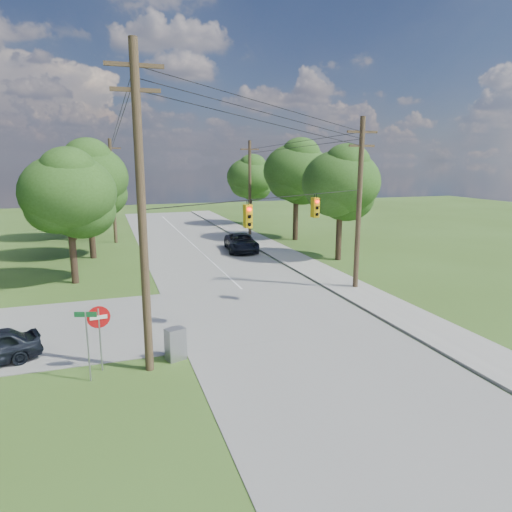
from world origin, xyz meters
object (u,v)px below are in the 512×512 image
object	(u,v)px
pole_north_e	(250,188)
do_not_enter_sign	(99,324)
pole_ne	(359,202)
pole_north_w	(113,190)
pole_sw	(142,209)
control_cabinet	(175,344)
car_main_north	(241,242)

from	to	relation	value
pole_north_e	do_not_enter_sign	world-z (taller)	pole_north_e
pole_ne	pole_north_w	bearing A→B (deg)	122.29
pole_sw	control_cabinet	bearing A→B (deg)	28.61
pole_ne	do_not_enter_sign	distance (m)	17.20
pole_north_e	car_main_north	xyz separation A→B (m)	(-3.40, -8.13, -4.33)
control_cabinet	do_not_enter_sign	size ratio (longest dim) A/B	0.52
pole_ne	pole_north_w	distance (m)	26.03
pole_north_e	car_main_north	bearing A→B (deg)	-112.70
car_main_north	pole_north_e	bearing A→B (deg)	75.23
pole_north_e	do_not_enter_sign	xyz separation A→B (m)	(-15.24, -29.10, -3.26)
pole_north_w	control_cabinet	size ratio (longest dim) A/B	7.49
pole_sw	pole_north_e	size ratio (longest dim) A/B	1.20
pole_ne	car_main_north	size ratio (longest dim) A/B	1.89
pole_ne	pole_north_e	bearing A→B (deg)	90.00
pole_sw	car_main_north	distance (m)	24.34
pole_ne	pole_sw	bearing A→B (deg)	-150.62
pole_north_e	pole_north_w	world-z (taller)	same
pole_ne	car_main_north	world-z (taller)	pole_ne
pole_north_e	control_cabinet	distance (m)	31.85
car_main_north	control_cabinet	bearing A→B (deg)	-105.40
pole_north_w	do_not_enter_sign	size ratio (longest dim) A/B	3.86
pole_sw	control_cabinet	world-z (taller)	pole_sw
pole_north_e	control_cabinet	xyz separation A→B (m)	(-12.40, -29.00, -4.46)
pole_north_w	car_main_north	size ratio (longest dim) A/B	1.80
car_main_north	pole_north_w	bearing A→B (deg)	150.18
pole_ne	control_cabinet	distance (m)	15.03
pole_north_w	do_not_enter_sign	bearing A→B (deg)	-92.65
pole_sw	do_not_enter_sign	xyz separation A→B (m)	(-1.74, 0.50, -4.36)
pole_north_e	do_not_enter_sign	distance (m)	33.01
pole_north_w	pole_ne	bearing A→B (deg)	-57.71
pole_sw	pole_north_e	world-z (taller)	pole_sw
pole_sw	pole_north_w	xyz separation A→B (m)	(-0.40, 29.60, -1.10)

